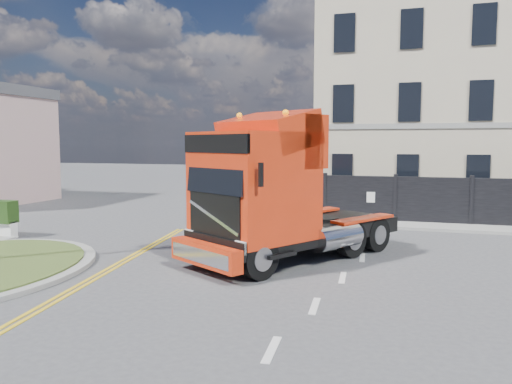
% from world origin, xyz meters
% --- Properties ---
extents(ground, '(120.00, 120.00, 0.00)m').
position_xyz_m(ground, '(0.00, 0.00, 0.00)').
color(ground, '#424244').
rests_on(ground, ground).
extents(hoarding_fence, '(18.80, 0.25, 2.00)m').
position_xyz_m(hoarding_fence, '(6.55, 9.00, 1.00)').
color(hoarding_fence, black).
rests_on(hoarding_fence, ground).
extents(georgian_building, '(12.30, 10.30, 12.80)m').
position_xyz_m(georgian_building, '(6.00, 16.50, 5.77)').
color(georgian_building, '#B7A891').
rests_on(georgian_building, ground).
extents(pavement_far, '(20.00, 1.60, 0.12)m').
position_xyz_m(pavement_far, '(6.00, 8.10, 0.06)').
color(pavement_far, gray).
rests_on(pavement_far, ground).
extents(truck, '(5.85, 7.30, 4.18)m').
position_xyz_m(truck, '(0.78, 0.69, 1.87)').
color(truck, black).
rests_on(truck, ground).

